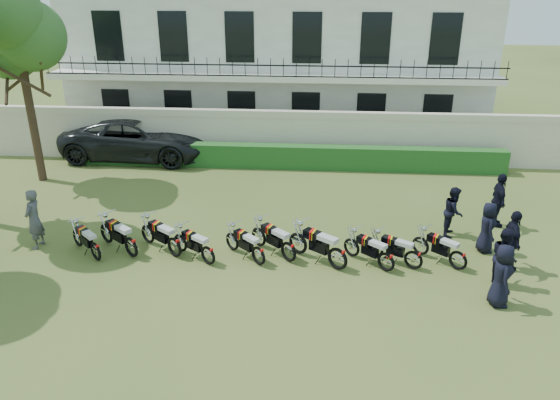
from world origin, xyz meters
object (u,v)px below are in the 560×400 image
at_px(motorcycle_7, 386,257).
at_px(motorcycle_6, 338,253).
at_px(motorcycle_3, 208,251).
at_px(officer_2, 512,241).
at_px(motorcycle_1, 131,242).
at_px(motorcycle_4, 258,251).
at_px(officer_1, 504,257).
at_px(suv, 138,138).
at_px(inspector, 34,219).
at_px(officer_4, 453,211).
at_px(motorcycle_0, 95,247).
at_px(motorcycle_2, 174,242).
at_px(motorcycle_8, 414,256).
at_px(motorcycle_9, 459,256).
at_px(officer_3, 487,227).
at_px(officer_5, 499,200).
at_px(motorcycle_5, 289,247).
at_px(officer_0, 502,275).
at_px(tree_west_near, 17,29).

bearing_deg(motorcycle_7, motorcycle_6, 131.37).
relative_size(motorcycle_3, motorcycle_7, 1.05).
bearing_deg(officer_2, motorcycle_1, 89.92).
height_order(motorcycle_4, officer_1, officer_1).
distance_m(suv, inspector, 8.68).
relative_size(suv, officer_4, 4.09).
bearing_deg(motorcycle_0, motorcycle_7, -47.61).
bearing_deg(officer_2, officer_1, 150.19).
relative_size(motorcycle_2, motorcycle_6, 0.90).
distance_m(motorcycle_3, officer_1, 8.14).
bearing_deg(officer_1, motorcycle_1, 85.04).
distance_m(motorcycle_8, officer_2, 2.77).
xyz_separation_m(motorcycle_9, officer_1, (1.00, -0.64, 0.38)).
xyz_separation_m(motorcycle_6, officer_3, (4.47, 1.49, 0.26)).
bearing_deg(suv, officer_4, -116.96).
xyz_separation_m(motorcycle_7, officer_5, (3.96, 3.31, 0.46)).
xyz_separation_m(motorcycle_7, officer_2, (3.51, 0.44, 0.44)).
xyz_separation_m(inspector, officer_4, (12.88, 1.85, -0.13)).
bearing_deg(motorcycle_1, motorcycle_8, -52.23).
height_order(motorcycle_2, motorcycle_8, motorcycle_2).
distance_m(motorcycle_0, officer_1, 11.46).
bearing_deg(officer_4, inspector, 115.67).
bearing_deg(officer_1, motorcycle_3, 85.85).
bearing_deg(motorcycle_2, motorcycle_6, -57.37).
bearing_deg(officer_5, motorcycle_0, 105.25).
relative_size(motorcycle_5, motorcycle_9, 1.05).
bearing_deg(officer_0, motorcycle_1, 82.44).
bearing_deg(officer_5, motorcycle_5, 113.98).
relative_size(officer_3, officer_5, 0.86).
distance_m(motorcycle_7, inspector, 10.56).
xyz_separation_m(motorcycle_7, suv, (-10.08, 9.37, 0.47)).
bearing_deg(motorcycle_1, officer_0, -61.08).
bearing_deg(motorcycle_6, motorcycle_8, -48.41).
bearing_deg(motorcycle_6, motorcycle_7, -52.91).
distance_m(motorcycle_9, officer_3, 1.67).
height_order(motorcycle_4, officer_0, officer_0).
bearing_deg(tree_west_near, inspector, -65.22).
bearing_deg(inspector, officer_1, 88.15).
distance_m(tree_west_near, officer_2, 18.33).
bearing_deg(motorcycle_5, suv, 81.84).
distance_m(inspector, officer_1, 13.62).
bearing_deg(suv, motorcycle_3, -150.15).
relative_size(motorcycle_8, officer_4, 0.97).
bearing_deg(motorcycle_7, motorcycle_1, 128.76).
bearing_deg(tree_west_near, motorcycle_5, -30.00).
bearing_deg(officer_4, motorcycle_8, 164.21).
relative_size(motorcycle_6, inspector, 0.93).
height_order(motorcycle_2, motorcycle_6, motorcycle_6).
height_order(motorcycle_6, officer_3, officer_3).
distance_m(suv, officer_1, 16.36).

